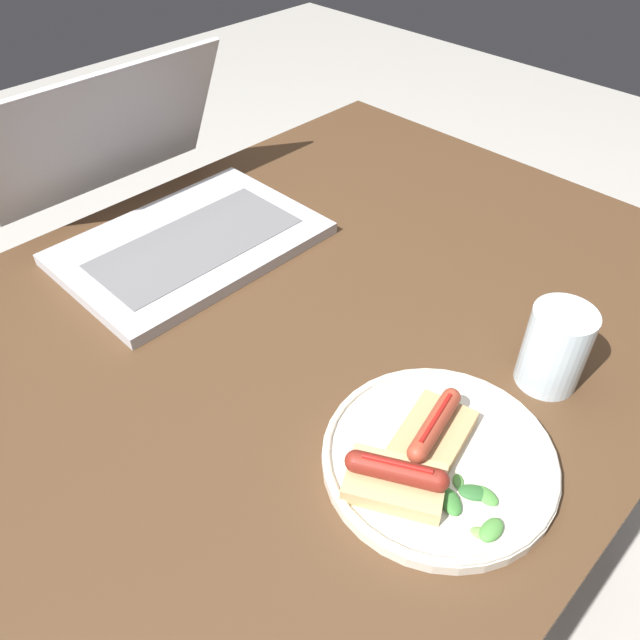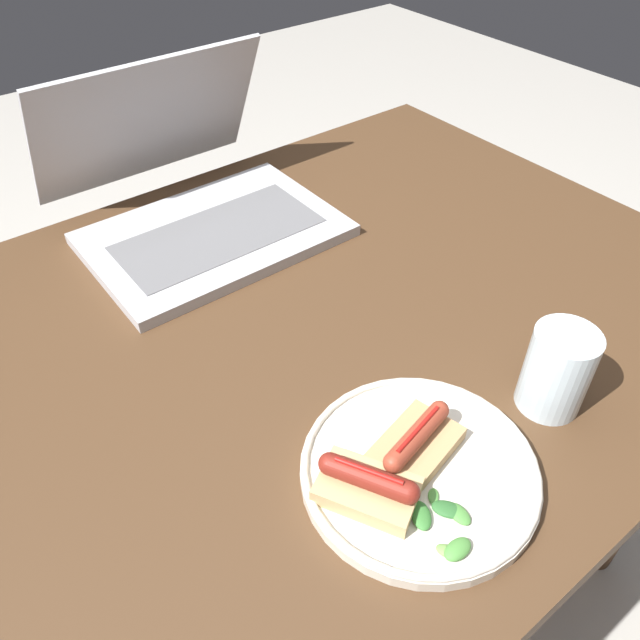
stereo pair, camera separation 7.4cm
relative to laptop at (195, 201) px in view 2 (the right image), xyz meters
name	(u,v)px [view 2 (the right image)]	position (x,y,z in m)	size (l,w,h in m)	color
ground_plane	(298,584)	(-0.04, -0.29, -0.76)	(6.00, 6.00, 0.00)	#B7B2A8
desk	(287,377)	(-0.04, -0.29, -0.13)	(1.27, 0.88, 0.71)	#4C331E
laptop	(195,201)	(0.00, 0.00, 0.00)	(0.38, 0.37, 0.24)	#B7B7BC
plate	(419,469)	(-0.05, -0.56, -0.03)	(0.25, 0.25, 0.02)	silver
sausage_toast_left	(416,443)	(-0.04, -0.54, -0.01)	(0.11, 0.09, 0.04)	tan
sausage_toast_middle	(368,486)	(-0.12, -0.55, -0.01)	(0.10, 0.11, 0.04)	tan
salad_pile	(444,525)	(-0.08, -0.62, -0.03)	(0.06, 0.07, 0.01)	#709E4C
drinking_glass	(557,370)	(0.14, -0.58, 0.01)	(0.07, 0.07, 0.11)	silver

